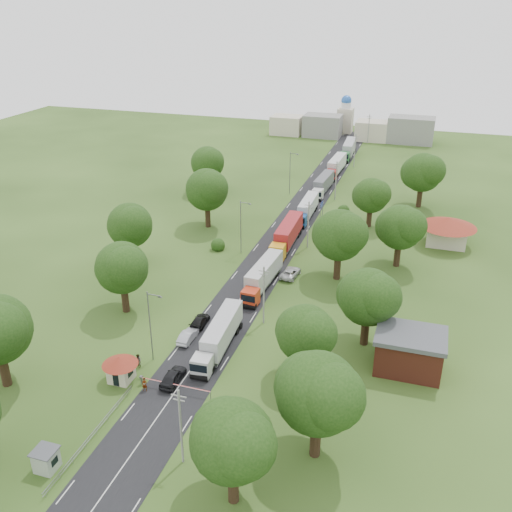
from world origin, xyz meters
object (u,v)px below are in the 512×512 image
at_px(boom_barrier, 165,383).
at_px(car_lane_front, 173,377).
at_px(pedestrian_near, 145,385).
at_px(info_sign, 322,207).
at_px(guard_booth, 120,365).
at_px(truck_0, 220,336).
at_px(car_lane_mid, 188,336).

height_order(boom_barrier, car_lane_front, car_lane_front).
bearing_deg(boom_barrier, pedestrian_near, -154.55).
bearing_deg(info_sign, car_lane_front, -96.05).
height_order(guard_booth, info_sign, info_sign).
relative_size(truck_0, pedestrian_near, 7.93).
height_order(guard_booth, truck_0, truck_0).
height_order(info_sign, car_lane_mid, info_sign).
height_order(boom_barrier, pedestrian_near, pedestrian_near).
relative_size(info_sign, truck_0, 0.29).
relative_size(boom_barrier, car_lane_mid, 2.11).
relative_size(info_sign, car_lane_mid, 0.94).
height_order(boom_barrier, car_lane_mid, car_lane_mid).
height_order(info_sign, car_lane_front, info_sign).
height_order(truck_0, car_lane_front, truck_0).
distance_m(guard_booth, info_sign, 61.27).
bearing_deg(car_lane_front, car_lane_mid, -77.22).
bearing_deg(car_lane_mid, car_lane_front, 103.47).
bearing_deg(car_lane_front, boom_barrier, 77.10).
height_order(car_lane_mid, pedestrian_near, pedestrian_near).
distance_m(info_sign, truck_0, 50.18).
height_order(truck_0, pedestrian_near, truck_0).
bearing_deg(truck_0, info_sign, 86.20).
relative_size(truck_0, car_lane_front, 2.99).
bearing_deg(pedestrian_near, car_lane_mid, 79.87).
xyz_separation_m(info_sign, car_lane_mid, (-8.19, -49.51, -2.28)).
distance_m(car_lane_front, pedestrian_near, 3.57).
bearing_deg(boom_barrier, car_lane_front, 76.85).
relative_size(guard_booth, truck_0, 0.31).
distance_m(boom_barrier, car_lane_front, 1.57).
relative_size(car_lane_front, pedestrian_near, 2.65).
relative_size(boom_barrier, guard_booth, 2.10).
xyz_separation_m(guard_booth, truck_0, (9.08, 9.94, -0.07)).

